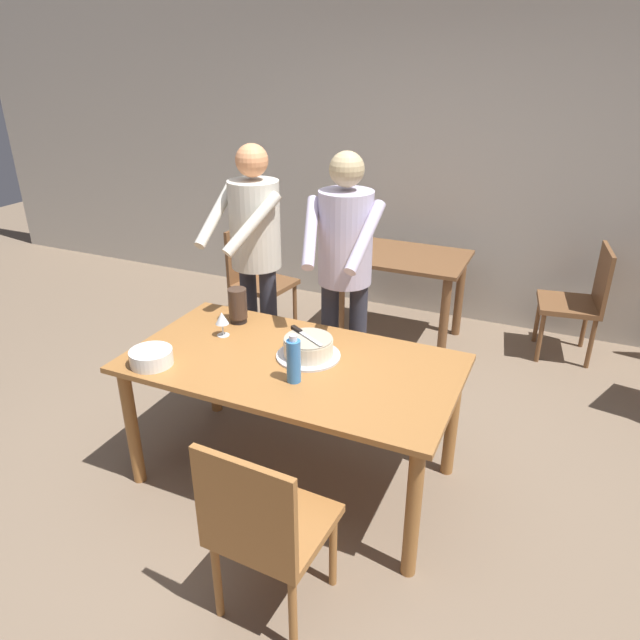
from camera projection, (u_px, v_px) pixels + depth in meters
The scene contains 15 objects.
ground_plane at pixel (295, 475), 3.34m from camera, with size 14.00×14.00×0.00m, color #7A6651.
back_wall at pixel (430, 162), 4.95m from camera, with size 10.00×0.12×2.70m, color #BCB7AD.
main_dining_table at pixel (293, 377), 3.06m from camera, with size 1.72×0.93×0.75m.
cake_on_platter at pixel (308, 348), 3.04m from camera, with size 0.34×0.34×0.11m.
cake_knife at pixel (301, 332), 3.07m from camera, with size 0.24×0.16×0.02m.
plate_stack at pixel (151, 357), 2.97m from camera, with size 0.22×0.22×0.08m.
wine_glass_near at pixel (222, 319), 3.25m from camera, with size 0.08×0.08×0.14m.
water_bottle at pixel (294, 360), 2.79m from camera, with size 0.07×0.07×0.25m.
hurricane_lamp at pixel (238, 305), 3.41m from camera, with size 0.11×0.11×0.21m.
person_cutting_cake at pixel (345, 263), 3.44m from camera, with size 0.46×0.57×1.72m.
person_standing_beside at pixel (255, 248), 3.70m from camera, with size 0.46×0.58×1.72m.
chair_near_side at pixel (265, 526), 2.32m from camera, with size 0.46×0.46×0.90m.
background_table at pixel (402, 274), 4.69m from camera, with size 1.00×0.70×0.74m.
background_chair_2 at pixel (580, 298), 4.45m from camera, with size 0.50×0.50×0.90m.
background_chair_3 at pixel (257, 276), 4.90m from camera, with size 0.49×0.49×0.90m.
Camera 1 is at (1.22, -2.36, 2.22)m, focal length 32.58 mm.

